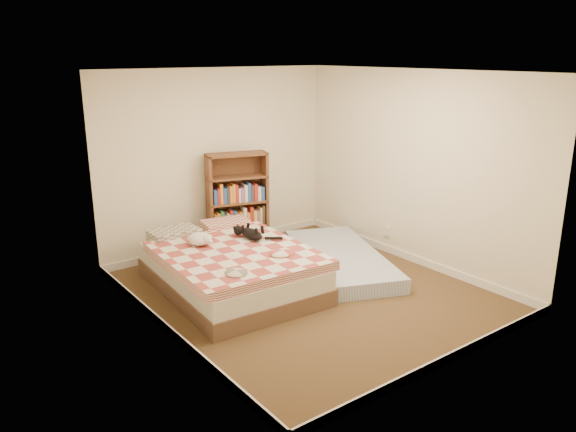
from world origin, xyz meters
TOP-DOWN VIEW (x-y plane):
  - room at (0.00, 0.00)m, footprint 3.51×4.01m
  - bed at (-0.66, 0.64)m, footprint 1.69×2.24m
  - bookshelf at (0.13, 1.73)m, footprint 0.90×0.50m
  - floor_mattress at (0.86, 0.37)m, footprint 1.68×2.32m
  - black_cat at (-0.29, 0.74)m, footprint 0.30×0.64m
  - white_dog at (-0.89, 0.89)m, footprint 0.38×0.39m

SIDE VIEW (x-z plane):
  - floor_mattress at x=0.86m, z-range 0.00..0.19m
  - bed at x=-0.66m, z-range -0.03..0.55m
  - bookshelf at x=0.13m, z-range -0.17..1.21m
  - black_cat at x=-0.29m, z-range 0.51..0.65m
  - white_dog at x=-0.89m, z-range 0.52..0.66m
  - room at x=0.00m, z-range -0.06..2.45m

